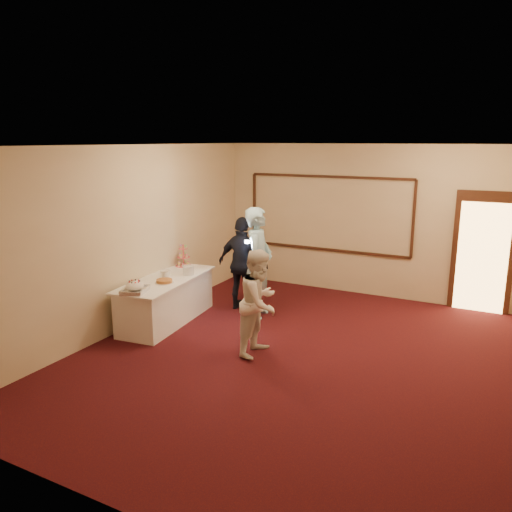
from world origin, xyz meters
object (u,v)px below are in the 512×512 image
at_px(tart, 164,281).
at_px(woman, 260,302).
at_px(buffet_table, 167,300).
at_px(man, 258,263).
at_px(pavlova_tray, 135,288).
at_px(plate_stack_b, 188,270).
at_px(cupcake_stand, 183,258).
at_px(guest, 243,264).
at_px(plate_stack_a, 165,274).

height_order(tart, woman, woman).
relative_size(buffet_table, woman, 1.42).
distance_m(buffet_table, woman, 2.10).
bearing_deg(man, pavlova_tray, 135.80).
height_order(plate_stack_b, tart, plate_stack_b).
bearing_deg(pavlova_tray, cupcake_stand, 99.69).
bearing_deg(pavlova_tray, man, 56.71).
relative_size(pavlova_tray, woman, 0.33).
height_order(buffet_table, woman, woman).
relative_size(plate_stack_b, tart, 0.64).
height_order(cupcake_stand, guest, guest).
distance_m(buffet_table, man, 1.71).
height_order(tart, guest, guest).
bearing_deg(tart, pavlova_tray, -98.53).
distance_m(plate_stack_a, guest, 1.46).
bearing_deg(man, plate_stack_a, 116.72).
bearing_deg(tart, plate_stack_a, 123.88).
xyz_separation_m(pavlova_tray, plate_stack_b, (0.15, 1.22, 0.01)).
height_order(buffet_table, guest, guest).
bearing_deg(tart, woman, -5.94).
relative_size(plate_stack_a, guest, 0.10).
height_order(buffet_table, plate_stack_b, plate_stack_b).
xyz_separation_m(tart, man, (1.12, 1.23, 0.18)).
bearing_deg(guest, pavlova_tray, 70.45).
relative_size(pavlova_tray, tart, 1.69).
distance_m(plate_stack_b, woman, 1.98).
bearing_deg(buffet_table, plate_stack_a, 155.34).
height_order(plate_stack_b, woman, woman).
bearing_deg(tart, man, 47.67).
xyz_separation_m(buffet_table, cupcake_stand, (-0.23, 0.85, 0.54)).
distance_m(plate_stack_a, woman, 2.07).
distance_m(cupcake_stand, plate_stack_b, 0.66).
relative_size(cupcake_stand, plate_stack_a, 2.66).
bearing_deg(pavlova_tray, guest, 68.54).
height_order(plate_stack_a, guest, guest).
relative_size(buffet_table, plate_stack_a, 13.06).
distance_m(pavlova_tray, plate_stack_b, 1.23).
xyz_separation_m(pavlova_tray, tart, (0.09, 0.62, -0.05)).
bearing_deg(pavlova_tray, plate_stack_a, 94.64).
bearing_deg(tart, buffet_table, 122.74).
height_order(plate_stack_b, man, man).
xyz_separation_m(buffet_table, man, (1.27, 0.99, 0.59)).
relative_size(tart, woman, 0.20).
bearing_deg(cupcake_stand, man, 5.32).
height_order(buffet_table, pavlova_tray, pavlova_tray).
bearing_deg(man, cupcake_stand, 84.41).
height_order(cupcake_stand, man, man).
xyz_separation_m(buffet_table, plate_stack_b, (0.21, 0.37, 0.46)).
distance_m(buffet_table, tart, 0.50).
xyz_separation_m(cupcake_stand, plate_stack_b, (0.44, -0.48, -0.08)).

